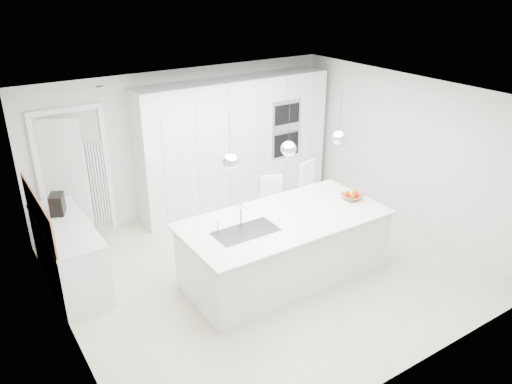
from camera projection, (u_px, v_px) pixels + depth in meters
floor at (267, 268)px, 7.27m from camera, size 5.50×5.50×0.00m
wall_back at (187, 141)px, 8.67m from camera, size 5.50×0.00×5.50m
wall_left at (58, 245)px, 5.38m from camera, size 0.00×5.00×5.00m
ceiling at (269, 98)px, 6.25m from camera, size 5.50×5.50×0.00m
tall_cabinets at (235, 143)px, 8.88m from camera, size 3.60×0.60×2.30m
oven_stack at (286, 129)px, 9.01m from camera, size 0.62×0.04×1.05m
doorway_frame at (75, 177)px, 7.76m from camera, size 1.11×0.08×2.13m
hallway_door at (60, 183)px, 7.61m from camera, size 0.76×0.38×2.00m
radiator at (97, 183)px, 7.98m from camera, size 0.32×0.04×1.40m
left_base_cabinets at (69, 254)px, 6.78m from camera, size 0.60×1.80×0.86m
left_worktop at (64, 225)px, 6.60m from camera, size 0.62×1.82×0.04m
oak_backsplash at (38, 212)px, 6.35m from camera, size 0.02×1.80×0.50m
island_base at (286, 249)px, 6.91m from camera, size 2.80×1.20×0.86m
island_worktop at (284, 219)px, 6.77m from camera, size 2.84×1.40×0.04m
island_sink at (246, 237)px, 6.43m from camera, size 0.84×0.44×0.18m
island_tap at (241, 214)px, 6.51m from camera, size 0.02×0.02×0.30m
pendant_left at (231, 162)px, 5.89m from camera, size 0.20×0.20×0.20m
pendant_mid at (289, 149)px, 6.31m from camera, size 0.20×0.20×0.20m
pendant_right at (339, 137)px, 6.74m from camera, size 0.20×0.20×0.20m
fruit_bowl at (352, 197)px, 7.29m from camera, size 0.32×0.32×0.07m
espresso_machine at (57, 204)px, 6.82m from camera, size 0.26×0.31×0.29m
bar_stool_left at (276, 211)px, 7.74m from camera, size 0.52×0.60×1.09m
bar_stool_right at (312, 198)px, 8.12m from camera, size 0.51×0.61×1.16m
apple_a at (349, 194)px, 7.30m from camera, size 0.08×0.08×0.08m
apple_b at (356, 194)px, 7.28m from camera, size 0.09×0.09×0.09m
banana_bunch at (354, 192)px, 7.25m from camera, size 0.23×0.17×0.21m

